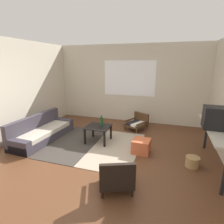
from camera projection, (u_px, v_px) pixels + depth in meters
The scene contains 14 objects.
ground_plane at pixel (97, 160), 4.00m from camera, with size 7.80×7.80×0.00m, color #56331E.
far_wall_with_window at pixel (129, 84), 6.45m from camera, with size 5.60×0.13×2.70m.
side_wall_left at pixel (6, 92), 4.71m from camera, with size 0.12×6.60×2.70m, color beige.
area_rug at pixel (95, 145), 4.74m from camera, with size 2.29×2.18×0.01m.
couch at pixel (42, 132), 5.07m from camera, with size 0.77×1.98×0.67m.
coffee_table at pixel (98, 129), 4.85m from camera, with size 0.62×0.60×0.44m.
armchair_by_window at pixel (137, 122), 5.84m from camera, with size 0.77×0.80×0.50m.
armchair_striped_foreground at pixel (116, 178), 2.98m from camera, with size 0.72×0.71×0.60m.
ottoman_orange at pixel (141, 146), 4.31m from camera, with size 0.40×0.40×0.33m, color #BC5633.
console_shelf at pixel (216, 132), 3.57m from camera, with size 0.41×1.88×0.85m.
crt_television at pixel (219, 118), 3.45m from camera, with size 0.55×0.36×0.43m.
clay_vase at pixel (212, 115), 4.01m from camera, with size 0.24×0.24×0.34m.
glass_bottle at pixel (102, 121), 4.84m from camera, with size 0.07×0.07×0.29m.
wicker_basket at pixel (192, 162), 3.73m from camera, with size 0.27×0.27×0.22m, color #9E7A4C.
Camera 1 is at (1.41, -3.31, 2.08)m, focal length 29.15 mm.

